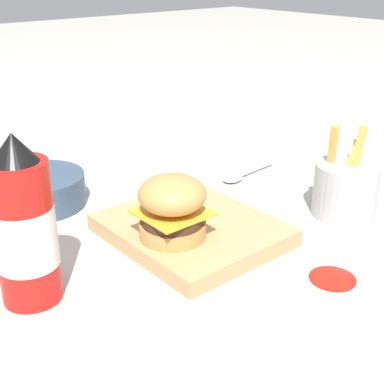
{
  "coord_description": "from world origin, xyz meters",
  "views": [
    {
      "loc": [
        -0.61,
        0.53,
        0.39
      ],
      "look_at": [
        -0.06,
        0.06,
        0.08
      ],
      "focal_mm": 50.0,
      "sensor_mm": 36.0,
      "label": 1
    }
  ],
  "objects_px": {
    "burger": "(172,207)",
    "side_bowl": "(39,189)",
    "ketchup_bottle": "(24,229)",
    "spoon": "(238,176)",
    "fries_basket": "(346,189)",
    "serving_board": "(192,230)"
  },
  "relations": [
    {
      "from": "burger",
      "to": "side_bowl",
      "type": "xyz_separation_m",
      "value": [
        0.28,
        0.08,
        -0.04
      ]
    },
    {
      "from": "ketchup_bottle",
      "to": "spoon",
      "type": "height_order",
      "value": "ketchup_bottle"
    },
    {
      "from": "ketchup_bottle",
      "to": "burger",
      "type": "bearing_deg",
      "value": -96.92
    },
    {
      "from": "ketchup_bottle",
      "to": "fries_basket",
      "type": "xyz_separation_m",
      "value": [
        -0.11,
        -0.5,
        -0.05
      ]
    },
    {
      "from": "side_bowl",
      "to": "spoon",
      "type": "distance_m",
      "value": 0.37
    },
    {
      "from": "ketchup_bottle",
      "to": "fries_basket",
      "type": "relative_size",
      "value": 1.43
    },
    {
      "from": "burger",
      "to": "side_bowl",
      "type": "height_order",
      "value": "burger"
    },
    {
      "from": "ketchup_bottle",
      "to": "side_bowl",
      "type": "xyz_separation_m",
      "value": [
        0.25,
        -0.13,
        -0.07
      ]
    },
    {
      "from": "ketchup_bottle",
      "to": "fries_basket",
      "type": "distance_m",
      "value": 0.52
    },
    {
      "from": "serving_board",
      "to": "side_bowl",
      "type": "height_order",
      "value": "side_bowl"
    },
    {
      "from": "burger",
      "to": "ketchup_bottle",
      "type": "distance_m",
      "value": 0.21
    },
    {
      "from": "serving_board",
      "to": "fries_basket",
      "type": "bearing_deg",
      "value": -112.08
    },
    {
      "from": "fries_basket",
      "to": "spoon",
      "type": "height_order",
      "value": "fries_basket"
    },
    {
      "from": "serving_board",
      "to": "fries_basket",
      "type": "distance_m",
      "value": 0.27
    },
    {
      "from": "ketchup_bottle",
      "to": "fries_basket",
      "type": "height_order",
      "value": "ketchup_bottle"
    },
    {
      "from": "fries_basket",
      "to": "serving_board",
      "type": "bearing_deg",
      "value": 67.92
    },
    {
      "from": "spoon",
      "to": "burger",
      "type": "bearing_deg",
      "value": 22.61
    },
    {
      "from": "serving_board",
      "to": "spoon",
      "type": "xyz_separation_m",
      "value": [
        0.12,
        -0.22,
        -0.01
      ]
    },
    {
      "from": "burger",
      "to": "spoon",
      "type": "distance_m",
      "value": 0.31
    },
    {
      "from": "serving_board",
      "to": "fries_basket",
      "type": "relative_size",
      "value": 1.66
    },
    {
      "from": "fries_basket",
      "to": "side_bowl",
      "type": "height_order",
      "value": "fries_basket"
    },
    {
      "from": "serving_board",
      "to": "spoon",
      "type": "distance_m",
      "value": 0.25
    }
  ]
}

